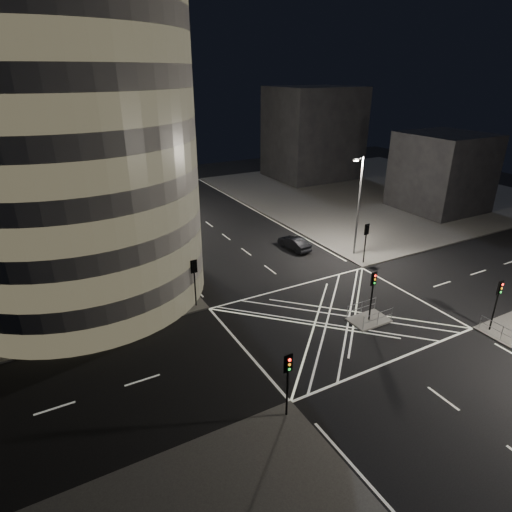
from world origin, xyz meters
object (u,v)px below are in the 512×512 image
street_lamp_left_near (163,225)px  street_lamp_left_far (117,181)px  traffic_signal_nl (288,374)px  traffic_signal_fl (194,274)px  traffic_signal_nr (498,296)px  traffic_signal_island (373,287)px  traffic_signal_fr (366,236)px  street_lamp_right_far (358,203)px  sedan (294,243)px  central_island (369,320)px

street_lamp_left_near → street_lamp_left_far: 18.00m
street_lamp_left_near → traffic_signal_nl: bearing=-88.1°
traffic_signal_fl → street_lamp_left_near: size_ratio=0.40×
traffic_signal_nr → traffic_signal_island: 8.62m
traffic_signal_fr → traffic_signal_nl: bearing=-142.3°
traffic_signal_fr → street_lamp_right_far: 3.48m
traffic_signal_nl → street_lamp_right_far: bearing=40.9°
traffic_signal_fl → traffic_signal_nl: same height
sedan → traffic_signal_fl: bearing=20.9°
street_lamp_left_far → central_island: bearing=-70.0°
traffic_signal_nr → traffic_signal_fr: bearing=90.0°
sedan → central_island: bearing=74.7°
traffic_signal_fr → sedan: bearing=121.5°
traffic_signal_fl → traffic_signal_fr: size_ratio=1.00×
traffic_signal_nl → sedan: 24.33m
traffic_signal_nl → traffic_signal_nr: size_ratio=1.00×
traffic_signal_nl → sedan: bearing=55.7°
traffic_signal_fl → street_lamp_left_near: (-0.64, 5.20, 2.63)m
street_lamp_left_near → central_island: bearing=-49.7°
traffic_signal_fl → sedan: 15.26m
traffic_signal_fr → traffic_signal_island: size_ratio=1.00×
traffic_signal_island → street_lamp_left_near: size_ratio=0.40×
traffic_signal_fl → sedan: traffic_signal_fl is taller
traffic_signal_fl → street_lamp_left_near: street_lamp_left_near is taller
street_lamp_left_near → street_lamp_right_far: (18.87, -3.00, 0.00)m
traffic_signal_fl → street_lamp_left_far: bearing=91.6°
traffic_signal_fr → traffic_signal_island: bearing=-129.3°
traffic_signal_island → street_lamp_right_far: bearing=54.7°
central_island → traffic_signal_fl: (-10.80, 8.30, 2.84)m
central_island → street_lamp_left_near: 18.52m
street_lamp_left_far → street_lamp_right_far: 28.23m
traffic_signal_nr → traffic_signal_nl: bearing=180.0°
traffic_signal_island → sedan: 15.15m
traffic_signal_fr → central_island: bearing=-129.3°
traffic_signal_fl → sedan: bearing=25.1°
traffic_signal_fr → traffic_signal_nr: size_ratio=1.00×
traffic_signal_fr → street_lamp_left_far: size_ratio=0.40×
traffic_signal_nr → street_lamp_left_near: size_ratio=0.40×
street_lamp_right_far → sedan: street_lamp_right_far is taller
traffic_signal_fl → traffic_signal_fr: 17.60m
traffic_signal_fl → traffic_signal_nl: bearing=-90.0°
traffic_signal_fl → street_lamp_left_far: size_ratio=0.40×
traffic_signal_nr → street_lamp_right_far: bearing=87.7°
traffic_signal_fl → street_lamp_right_far: size_ratio=0.40×
traffic_signal_island → traffic_signal_nl: bearing=-153.9°
traffic_signal_nr → sedan: bearing=101.1°
traffic_signal_island → street_lamp_left_near: street_lamp_left_near is taller
street_lamp_left_near → street_lamp_right_far: bearing=-9.0°
traffic_signal_fl → street_lamp_left_far: 23.36m
traffic_signal_island → traffic_signal_nr: bearing=-37.9°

